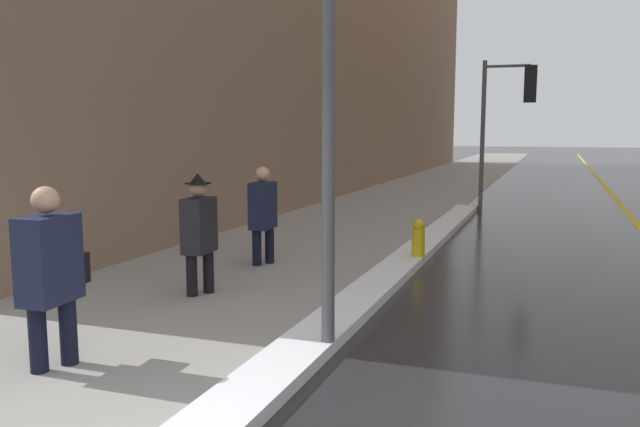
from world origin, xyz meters
TOP-DOWN VIEW (x-y plane):
  - sidewalk_slab at (-2.00, 15.00)m, footprint 4.00×80.00m
  - road_centre_stripe at (4.00, 15.00)m, footprint 0.16×80.00m
  - snow_bank_curb at (0.16, 6.13)m, footprint 0.53×14.64m
  - lamp_post at (0.36, 2.19)m, footprint 0.28×0.28m
  - traffic_light_near at (1.16, 13.41)m, footprint 1.31×0.33m
  - pedestrian_in_glasses at (-1.73, 1.01)m, footprint 0.33×0.74m
  - pedestrian_trailing at (-1.84, 3.57)m, footprint 0.33×0.49m
  - pedestrian_nearside at (-1.88, 5.46)m, footprint 0.32×0.51m
  - fire_hydrant at (0.33, 6.37)m, footprint 0.20×0.20m

SIDE VIEW (x-z plane):
  - road_centre_stripe at x=4.00m, z-range 0.00..0.00m
  - sidewalk_slab at x=-2.00m, z-range 0.00..0.01m
  - snow_bank_curb at x=0.16m, z-range 0.00..0.12m
  - fire_hydrant at x=0.33m, z-range 0.00..0.70m
  - pedestrian_nearside at x=-1.88m, z-range 0.08..1.59m
  - pedestrian_trailing at x=-1.84m, z-range 0.07..1.61m
  - pedestrian_in_glasses at x=-1.73m, z-range 0.09..1.68m
  - traffic_light_near at x=1.16m, z-range 0.84..4.63m
  - lamp_post at x=0.36m, z-range 0.48..5.30m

